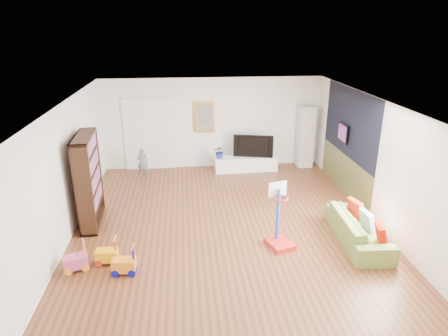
{
  "coord_description": "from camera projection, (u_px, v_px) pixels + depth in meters",
  "views": [
    {
      "loc": [
        -0.85,
        -7.87,
        4.21
      ],
      "look_at": [
        0.0,
        0.4,
        1.15
      ],
      "focal_mm": 32.0,
      "sensor_mm": 36.0,
      "label": 1
    }
  ],
  "objects": [
    {
      "name": "olive_wainscot",
      "position": [
        344.0,
        174.0,
        10.32
      ],
      "size": [
        0.01,
        3.2,
        1.0
      ],
      "primitive_type": "cube",
      "color": "brown",
      "rests_on": "wall_right"
    },
    {
      "name": "navy_accent",
      "position": [
        350.0,
        123.0,
        9.86
      ],
      "size": [
        0.01,
        3.2,
        1.7
      ],
      "primitive_type": "cube",
      "color": "black",
      "rests_on": "wall_right"
    },
    {
      "name": "pillow_center",
      "position": [
        367.0,
        221.0,
        8.0
      ],
      "size": [
        0.15,
        0.41,
        0.4
      ],
      "primitive_type": "cube",
      "rotation": [
        0.0,
        0.0,
        0.11
      ],
      "color": "white",
      "rests_on": "sofa"
    },
    {
      "name": "ride_on_yellow",
      "position": [
        107.0,
        251.0,
        7.3
      ],
      "size": [
        0.4,
        0.26,
        0.52
      ],
      "primitive_type": "cube",
      "rotation": [
        0.0,
        0.0,
        -0.04
      ],
      "color": "#FEB310",
      "rests_on": "ground"
    },
    {
      "name": "painting_back",
      "position": [
        204.0,
        117.0,
        11.79
      ],
      "size": [
        0.62,
        0.06,
        0.92
      ],
      "primitive_type": "cube",
      "color": "gold",
      "rests_on": "wall_back"
    },
    {
      "name": "bookshelf",
      "position": [
        88.0,
        180.0,
        8.57
      ],
      "size": [
        0.44,
        1.38,
        2.0
      ],
      "primitive_type": "cube",
      "rotation": [
        0.0,
        0.0,
        0.06
      ],
      "color": "black",
      "rests_on": "ground"
    },
    {
      "name": "media_console",
      "position": [
        246.0,
        164.0,
        11.92
      ],
      "size": [
        1.87,
        0.54,
        0.43
      ],
      "primitive_type": "cube",
      "rotation": [
        0.0,
        0.0,
        0.04
      ],
      "color": "white",
      "rests_on": "ground"
    },
    {
      "name": "tall_cabinet",
      "position": [
        305.0,
        137.0,
        12.07
      ],
      "size": [
        0.44,
        0.44,
        1.87
      ],
      "primitive_type": "cube",
      "rotation": [
        0.0,
        0.0,
        0.02
      ],
      "color": "silver",
      "rests_on": "ground"
    },
    {
      "name": "doorway",
      "position": [
        149.0,
        135.0,
        11.8
      ],
      "size": [
        1.45,
        0.06,
        2.1
      ],
      "primitive_type": "cube",
      "color": "white",
      "rests_on": "ground"
    },
    {
      "name": "wall_right",
      "position": [
        373.0,
        160.0,
        8.73
      ],
      "size": [
        0.0,
        7.5,
        2.7
      ],
      "primitive_type": "cube",
      "color": "white",
      "rests_on": "ground"
    },
    {
      "name": "ceiling",
      "position": [
        226.0,
        102.0,
        7.95
      ],
      "size": [
        6.5,
        7.5,
        0.0
      ],
      "primitive_type": "cube",
      "color": "white",
      "rests_on": "ground"
    },
    {
      "name": "vase_plant",
      "position": [
        220.0,
        152.0,
        11.67
      ],
      "size": [
        0.4,
        0.37,
        0.39
      ],
      "primitive_type": "imported",
      "rotation": [
        0.0,
        0.0,
        -0.18
      ],
      "color": "navy",
      "rests_on": "media_console"
    },
    {
      "name": "ride_on_orange",
      "position": [
        124.0,
        260.0,
        7.0
      ],
      "size": [
        0.43,
        0.28,
        0.54
      ],
      "primitive_type": "cube",
      "rotation": [
        0.0,
        0.0,
        -0.08
      ],
      "color": "orange",
      "rests_on": "ground"
    },
    {
      "name": "child",
      "position": [
        142.0,
        162.0,
        11.42
      ],
      "size": [
        0.31,
        0.21,
        0.83
      ],
      "primitive_type": "imported",
      "rotation": [
        0.0,
        0.0,
        3.1
      ],
      "color": "slate",
      "rests_on": "ground"
    },
    {
      "name": "wall_back",
      "position": [
        213.0,
        123.0,
        11.92
      ],
      "size": [
        6.5,
        0.0,
        2.7
      ],
      "primitive_type": "cube",
      "color": "white",
      "rests_on": "ground"
    },
    {
      "name": "pillow_right",
      "position": [
        356.0,
        209.0,
        8.5
      ],
      "size": [
        0.22,
        0.43,
        0.41
      ],
      "primitive_type": "cube",
      "rotation": [
        0.0,
        0.0,
        0.29
      ],
      "color": "red",
      "rests_on": "sofa"
    },
    {
      "name": "floor",
      "position": [
        226.0,
        223.0,
        8.88
      ],
      "size": [
        6.5,
        7.5,
        0.0
      ],
      "primitive_type": "cube",
      "color": "brown",
      "rests_on": "ground"
    },
    {
      "name": "ride_on_pink",
      "position": [
        75.0,
        257.0,
        7.09
      ],
      "size": [
        0.47,
        0.38,
        0.55
      ],
      "primitive_type": "cube",
      "rotation": [
        0.0,
        0.0,
        0.34
      ],
      "color": "#CA488A",
      "rests_on": "ground"
    },
    {
      "name": "wall_front",
      "position": [
        258.0,
        268.0,
        4.91
      ],
      "size": [
        6.5,
        0.0,
        2.7
      ],
      "primitive_type": "cube",
      "color": "white",
      "rests_on": "ground"
    },
    {
      "name": "sofa",
      "position": [
        359.0,
        229.0,
        8.02
      ],
      "size": [
        0.86,
        2.01,
        0.58
      ],
      "primitive_type": "imported",
      "rotation": [
        0.0,
        0.0,
        1.52
      ],
      "color": "olive",
      "rests_on": "ground"
    },
    {
      "name": "artwork_right",
      "position": [
        343.0,
        133.0,
        10.14
      ],
      "size": [
        0.04,
        0.56,
        0.46
      ],
      "primitive_type": "cube",
      "color": "#7F3F8C",
      "rests_on": "wall_right"
    },
    {
      "name": "tv",
      "position": [
        253.0,
        145.0,
        11.81
      ],
      "size": [
        1.17,
        0.42,
        0.67
      ],
      "primitive_type": "imported",
      "rotation": [
        0.0,
        0.0,
        -0.24
      ],
      "color": "black",
      "rests_on": "media_console"
    },
    {
      "name": "wall_left",
      "position": [
        67.0,
        171.0,
        8.1
      ],
      "size": [
        0.0,
        7.5,
        2.7
      ],
      "primitive_type": "cube",
      "color": "silver",
      "rests_on": "ground"
    },
    {
      "name": "basketball_hoop",
      "position": [
        282.0,
        217.0,
        7.73
      ],
      "size": [
        0.59,
        0.66,
        1.31
      ],
      "primitive_type": "cube",
      "rotation": [
        0.0,
        0.0,
        0.3
      ],
      "color": "red",
      "rests_on": "ground"
    },
    {
      "name": "pillow_left",
      "position": [
        381.0,
        235.0,
        7.47
      ],
      "size": [
        0.2,
        0.43,
        0.41
      ],
      "primitive_type": "cube",
      "rotation": [
        0.0,
        0.0,
        -0.23
      ],
      "color": "#A81000",
      "rests_on": "sofa"
    }
  ]
}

